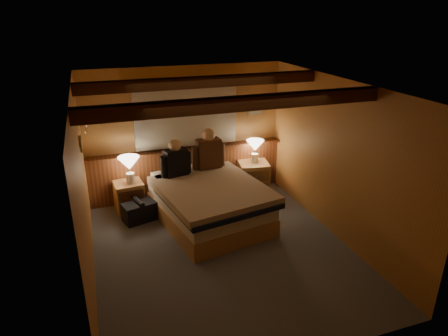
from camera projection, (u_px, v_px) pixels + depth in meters
name	position (u px, v px, depth m)	size (l,w,h in m)	color
floor	(223.00, 250.00, 5.85)	(4.20, 4.20, 0.00)	#535A63
ceiling	(223.00, 86.00, 4.96)	(4.20, 4.20, 0.00)	#C48249
wall_back	(186.00, 133.00, 7.25)	(3.60, 3.60, 0.00)	#BD8544
wall_left	(83.00, 194.00, 4.87)	(4.20, 4.20, 0.00)	#BD8544
wall_right	(337.00, 160.00, 5.94)	(4.20, 4.20, 0.00)	#BD8544
wall_front	(298.00, 261.00, 3.56)	(3.60, 3.60, 0.00)	#BD8544
wainscot	(188.00, 170.00, 7.46)	(3.60, 0.23, 0.94)	brown
curtain_window	(186.00, 116.00, 7.07)	(2.18, 0.09, 1.11)	#482712
ceiling_beams	(219.00, 91.00, 5.12)	(3.60, 1.65, 0.16)	#482712
coat_rail	(83.00, 123.00, 6.10)	(0.05, 0.55, 0.24)	white
framed_print	(255.00, 109.00, 7.51)	(0.30, 0.04, 0.25)	tan
bed	(210.00, 203.00, 6.51)	(1.84, 2.22, 0.68)	#B1844B
nightstand_left	(129.00, 196.00, 6.94)	(0.51, 0.47, 0.52)	#B1844B
nightstand_right	(253.00, 177.00, 7.62)	(0.62, 0.58, 0.60)	#B1844B
lamp_left	(129.00, 165.00, 6.71)	(0.36, 0.36, 0.47)	white
lamp_right	(255.00, 147.00, 7.44)	(0.33, 0.33, 0.43)	white
person_left	(176.00, 161.00, 6.66)	(0.53, 0.28, 0.66)	black
person_right	(209.00, 152.00, 6.97)	(0.61, 0.27, 0.74)	#4A2E1D
duffel_bag	(140.00, 211.00, 6.63)	(0.59, 0.45, 0.38)	black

